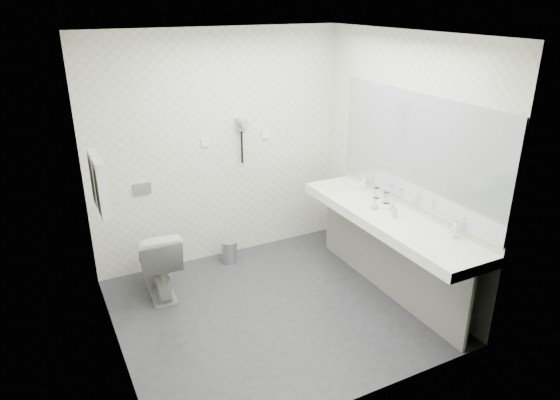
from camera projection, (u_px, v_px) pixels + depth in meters
floor at (273, 310)px, 4.81m from camera, size 2.80×2.80×0.00m
ceiling at (271, 35)px, 3.87m from camera, size 2.80×2.80×0.00m
wall_back at (219, 149)px, 5.41m from camera, size 2.80×0.00×2.80m
wall_front at (361, 250)px, 3.26m from camera, size 2.80×0.00×2.80m
wall_left at (103, 217)px, 3.75m from camera, size 0.00×2.60×2.60m
wall_right at (401, 164)px, 4.93m from camera, size 0.00×2.60×2.60m
vanity_counter at (388, 219)px, 4.82m from camera, size 0.55×2.20×0.10m
vanity_panel at (386, 258)px, 4.99m from camera, size 0.03×2.15×0.75m
vanity_post_near at (469, 311)px, 4.14m from camera, size 0.06×0.06×0.75m
vanity_post_far at (332, 219)px, 5.86m from camera, size 0.06×0.06×0.75m
mirror at (416, 150)px, 4.68m from camera, size 0.02×2.20×1.05m
basin_near at (437, 243)px, 4.27m from camera, size 0.40×0.31×0.05m
basin_far at (349, 194)px, 5.34m from camera, size 0.40×0.31×0.05m
faucet_near at (455, 229)px, 4.31m from camera, size 0.04×0.04×0.15m
faucet_far at (365, 183)px, 5.39m from camera, size 0.04×0.04×0.15m
soap_bottle_a at (392, 206)px, 4.86m from camera, size 0.05×0.05×0.10m
soap_bottle_b at (374, 204)px, 4.91m from camera, size 0.09×0.09×0.10m
soap_bottle_c at (395, 211)px, 4.71m from camera, size 0.06×0.06×0.12m
glass_left at (386, 198)px, 5.03m from camera, size 0.08×0.08×0.11m
glass_right at (376, 193)px, 5.16m from camera, size 0.06×0.06×0.11m
toilet at (158, 261)px, 4.97m from camera, size 0.45×0.73×0.72m
flush_plate at (142, 189)px, 5.15m from camera, size 0.18×0.02×0.12m
pedal_bin at (229, 252)px, 5.64m from camera, size 0.19×0.19×0.24m
bin_lid at (229, 242)px, 5.59m from camera, size 0.17×0.17×0.02m
towel_rail at (94, 158)px, 4.11m from camera, size 0.02×0.62×0.02m
towel_near at (101, 189)px, 4.08m from camera, size 0.07×0.24×0.48m
towel_far at (96, 178)px, 4.31m from camera, size 0.07×0.24×0.48m
dryer_cradle at (241, 124)px, 5.40m from camera, size 0.10×0.04×0.14m
dryer_barrel at (243, 123)px, 5.33m from camera, size 0.08×0.14×0.08m
dryer_cord at (242, 147)px, 5.48m from camera, size 0.02×0.02×0.35m
switch_plate_a at (205, 142)px, 5.30m from camera, size 0.09×0.02×0.09m
switch_plate_b at (265, 135)px, 5.60m from camera, size 0.09×0.02×0.09m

